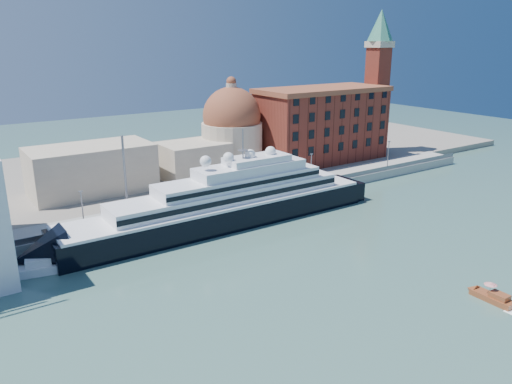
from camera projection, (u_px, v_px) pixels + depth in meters
ground at (295, 259)px, 93.91m from camera, size 400.00×400.00×0.00m
quay at (207, 205)px, 120.43m from camera, size 180.00×10.00×2.50m
land at (142, 171)px, 152.93m from camera, size 260.00×72.00×2.00m
quay_fence at (216, 203)px, 116.33m from camera, size 180.00×0.10×1.20m
superyacht at (213, 209)px, 108.46m from camera, size 82.07×11.38×24.53m
service_barge at (28, 270)px, 87.55m from camera, size 13.40×6.68×2.88m
water_taxi at (493, 297)px, 78.42m from camera, size 2.33×6.75×3.19m
warehouse at (322, 124)px, 158.93m from camera, size 43.00×19.00×23.25m
campanile at (378, 73)px, 167.44m from camera, size 8.40×8.40×47.00m
church at (185, 146)px, 139.79m from camera, size 66.00×18.00×25.50m
lamp_posts at (159, 180)px, 109.74m from camera, size 120.80×2.40×18.00m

